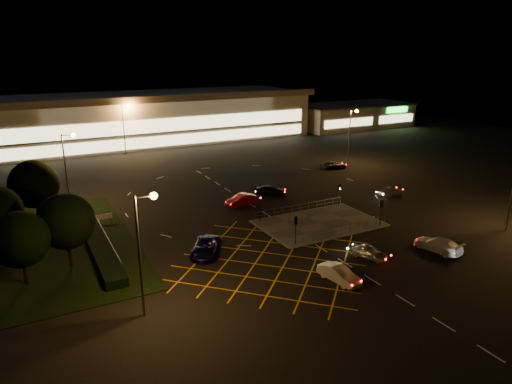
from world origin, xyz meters
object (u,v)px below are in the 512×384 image
car_circ_red (241,200)px  car_approach_white (438,244)px  car_east_grey (334,165)px  car_left_blue (206,247)px  signal_ne (339,190)px  car_far_dkgrey (270,190)px  signal_se (381,207)px  car_queue_white (339,274)px  signal_sw (296,225)px  signal_nw (260,203)px  car_near_silver (369,252)px  car_right_silver (390,191)px

car_circ_red → car_approach_white: car_circ_red is taller
car_east_grey → car_left_blue: bearing=128.5°
signal_ne → car_far_dkgrey: 10.58m
signal_se → signal_ne: 7.99m
car_queue_white → car_circ_red: car_circ_red is taller
car_east_grey → car_approach_white: size_ratio=0.90×
car_approach_white → signal_sw: bearing=-44.7°
signal_nw → car_far_dkgrey: signal_nw is taller
signal_ne → car_near_silver: bearing=-116.8°
signal_sw → car_east_grey: size_ratio=0.69×
signal_sw → signal_se: (12.00, 0.00, 0.00)m
car_queue_white → car_far_dkgrey: bearing=65.3°
signal_se → car_approach_white: 8.44m
car_right_silver → car_circ_red: size_ratio=0.81×
car_left_blue → signal_ne: bearing=46.5°
signal_ne → car_queue_white: (-12.86, -16.68, -1.65)m
signal_sw → signal_nw: 7.99m
car_circ_red → car_approach_white: size_ratio=0.89×
car_near_silver → car_circ_red: 21.34m
signal_ne → car_right_silver: 9.92m
signal_nw → signal_ne: (12.00, 0.00, 0.00)m
car_left_blue → car_circ_red: (10.16, 12.42, -0.01)m
signal_nw → car_left_blue: (-9.43, -5.67, -1.61)m
car_far_dkgrey → car_right_silver: 17.32m
car_left_blue → car_circ_red: bearing=82.4°
signal_ne → car_far_dkgrey: bearing=121.7°
car_queue_white → car_left_blue: (-8.57, 11.02, 0.04)m
car_right_silver → car_approach_white: car_approach_white is taller
car_right_silver → car_left_blue: bearing=97.1°
car_circ_red → signal_nw: bearing=-16.5°
signal_sw → car_queue_white: 8.90m
signal_se → signal_sw: bearing=0.0°
signal_sw → car_near_silver: (4.84, -6.20, -1.72)m
car_far_dkgrey → car_circ_red: size_ratio=1.01×
signal_sw → car_circ_red: 14.85m
car_queue_white → signal_ne: bearing=43.7°
car_circ_red → car_east_grey: bearing=103.3°
signal_nw → car_right_silver: (21.75, 0.64, -1.74)m
car_circ_red → car_far_dkgrey: bearing=99.9°
signal_se → car_circ_red: (-11.27, 14.74, -1.62)m
signal_se → car_queue_white: (-12.86, -8.70, -1.65)m
signal_ne → car_right_silver: (9.75, 0.64, -1.74)m
signal_sw → car_east_grey: (24.17, 24.97, -1.73)m
car_queue_white → car_east_grey: size_ratio=0.95×
car_east_grey → signal_ne: bearing=148.9°
signal_se → car_queue_white: bearing=34.1°
car_far_dkgrey → car_right_silver: (15.23, -8.25, -0.04)m
car_far_dkgrey → car_approach_white: 25.81m
car_circ_red → car_east_grey: (23.44, 10.23, -0.11)m
car_right_silver → car_approach_white: size_ratio=0.72×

